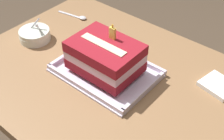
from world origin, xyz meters
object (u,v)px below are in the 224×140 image
(foil_tray, at_px, (106,71))
(serving_spoon_near_tray, at_px, (79,17))
(napkin_pile, at_px, (218,85))
(birthday_cake, at_px, (106,56))
(bowl_stack, at_px, (35,35))

(foil_tray, height_order, serving_spoon_near_tray, foil_tray)
(napkin_pile, bearing_deg, birthday_cake, -150.88)
(foil_tray, bearing_deg, napkin_pile, 29.12)
(foil_tray, xyz_separation_m, birthday_cake, (-0.00, 0.00, 0.07))
(birthday_cake, xyz_separation_m, napkin_pile, (0.32, 0.18, -0.07))
(birthday_cake, distance_m, serving_spoon_near_tray, 0.38)
(foil_tray, xyz_separation_m, bowl_stack, (-0.34, -0.03, 0.01))
(foil_tray, distance_m, serving_spoon_near_tray, 0.38)
(serving_spoon_near_tray, bearing_deg, bowl_stack, -95.00)
(foil_tray, distance_m, bowl_stack, 0.34)
(foil_tray, height_order, bowl_stack, bowl_stack)
(napkin_pile, bearing_deg, bowl_stack, -162.70)
(bowl_stack, bearing_deg, serving_spoon_near_tray, 85.00)
(foil_tray, bearing_deg, birthday_cake, 90.00)
(serving_spoon_near_tray, relative_size, napkin_pile, 1.21)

